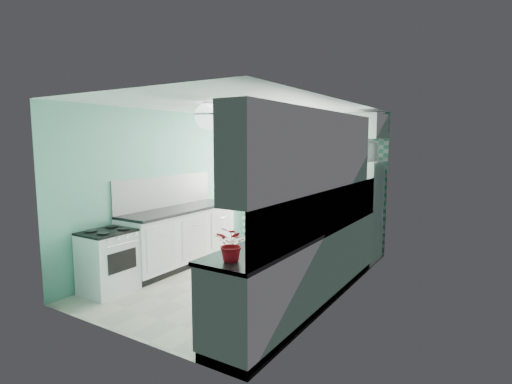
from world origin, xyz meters
The scene contains 26 objects.
floor centered at (0.00, 0.00, -0.01)m, with size 3.00×4.40×0.02m, color beige.
ceiling centered at (0.00, 0.00, 2.51)m, with size 3.00×4.40×0.02m, color white.
wall_back centered at (0.00, 2.21, 1.25)m, with size 3.00×0.02×2.50m, color #68B49E.
wall_front centered at (0.00, -2.21, 1.25)m, with size 3.00×0.02×2.50m, color #68B49E.
wall_left centered at (-1.51, 0.00, 1.25)m, with size 0.02×4.40×2.50m, color #68B49E.
wall_right centered at (1.51, 0.00, 1.25)m, with size 0.02×4.40×2.50m, color #68B49E.
accent_wall centered at (0.00, 2.19, 1.25)m, with size 3.00×0.01×2.50m, color #62AD95.
window centered at (-0.35, 2.16, 1.55)m, with size 1.04×0.05×1.44m.
backsplash_right centered at (1.49, -0.40, 1.20)m, with size 0.02×3.60×0.51m, color white.
backsplash_left centered at (-1.49, -0.07, 1.20)m, with size 0.02×2.15×0.51m, color white.
upper_cabinets_right centered at (1.33, -0.60, 1.90)m, with size 0.33×3.20×0.90m, color white.
upper_cabinet_fridge centered at (1.30, 1.83, 2.25)m, with size 0.40×0.74×0.40m, color white.
ceiling_light centered at (0.00, -0.80, 2.32)m, with size 0.34×0.34×0.35m.
base_cabinets_right centered at (1.20, -0.40, 0.45)m, with size 0.60×3.60×0.90m, color white.
countertop_right centered at (1.19, -0.40, 0.92)m, with size 0.63×3.60×0.04m, color black.
base_cabinets_left centered at (-1.20, -0.07, 0.45)m, with size 0.60×2.15×0.90m, color white.
countertop_left centered at (-1.19, -0.07, 0.92)m, with size 0.63×2.15×0.04m, color black.
fridge centered at (1.11, 1.78, 0.84)m, with size 0.73×0.73×1.68m.
stove centered at (-1.20, -1.46, 0.43)m, with size 0.54×0.68×0.82m.
sink centered at (1.20, 0.39, 0.93)m, with size 0.50×0.42×0.53m.
rug centered at (-0.01, 0.49, 0.01)m, with size 0.66×0.94×0.02m, color #6E1304.
dish_towel centered at (0.89, 0.86, 0.48)m, with size 0.01×0.22×0.32m, color #569B94.
fruit_bowl centered at (1.20, -1.49, 0.97)m, with size 0.25×0.25×0.06m, color white.
potted_plant centered at (1.20, -1.98, 1.10)m, with size 0.29×0.25×0.32m, color maroon.
soap_bottle centered at (1.25, 0.89, 1.04)m, with size 0.09×0.09×0.20m, color #94A7AF.
microwave centered at (1.11, 1.78, 1.84)m, with size 0.56×0.38×0.31m, color white.
Camera 1 is at (3.21, -4.80, 2.00)m, focal length 28.00 mm.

